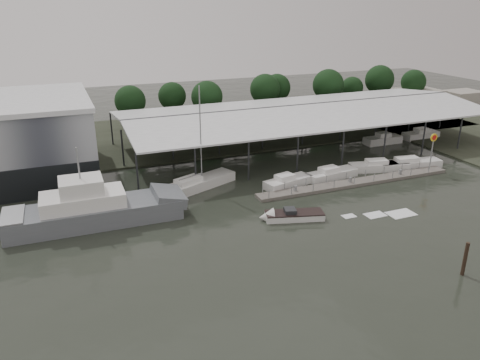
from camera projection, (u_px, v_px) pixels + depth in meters
name	position (u px, v px, depth m)	size (l,w,h in m)	color
ground	(289.00, 238.00, 46.92)	(200.00, 200.00, 0.00)	#252A22
land_strip_far	(180.00, 134.00, 83.30)	(140.00, 30.00, 0.30)	#32382A
covered_boat_shed	(304.00, 109.00, 74.95)	(58.24, 24.00, 6.96)	white
floating_dock	(356.00, 182.00, 60.75)	(28.00, 2.00, 1.40)	#646058
shell_fuel_sign	(433.00, 145.00, 63.61)	(1.10, 0.18, 5.55)	gray
distant_commercial_buildings	(430.00, 98.00, 105.60)	(22.00, 8.00, 4.00)	gray
grey_trawler	(96.00, 209.00, 49.63)	(18.68, 5.28, 8.84)	slate
white_sailboat	(198.00, 184.00, 59.16)	(10.63, 6.51, 13.13)	silver
speedboat_underway	(289.00, 216.00, 50.79)	(17.68, 6.56, 2.00)	silver
moored_cruiser_0	(287.00, 182.00, 59.85)	(6.90, 3.69, 1.70)	silver
moored_cruiser_1	(331.00, 174.00, 62.53)	(7.54, 3.10, 1.70)	silver
moored_cruiser_2	(379.00, 166.00, 65.53)	(8.65, 4.14, 1.70)	silver
moored_cruiser_3	(409.00, 164.00, 66.49)	(9.59, 3.57, 1.70)	silver
horizon_tree_line	(290.00, 88.00, 94.70)	(68.02, 11.26, 9.51)	black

